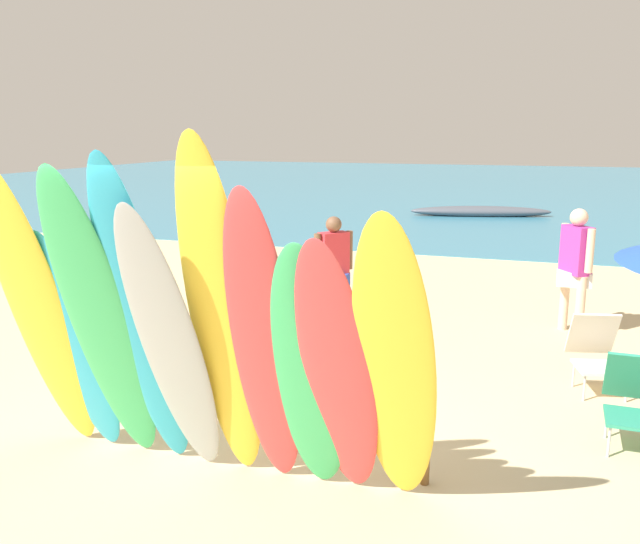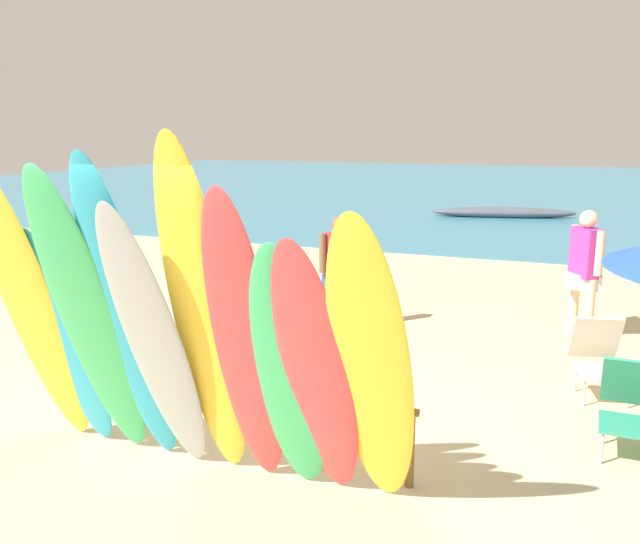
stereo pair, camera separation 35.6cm
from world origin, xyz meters
name	(u,v)px [view 2 (the right image)]	position (x,y,z in m)	size (l,w,h in m)	color
ground	(472,229)	(0.00, 14.00, 0.00)	(60.00, 60.00, 0.00)	#D3BC8C
ocean_water	(520,186)	(0.00, 29.63, 0.01)	(60.00, 40.00, 0.02)	teal
surfboard_rack	(226,394)	(0.00, 0.00, 0.52)	(3.32, 0.07, 0.65)	brown
surfboard_yellow_0	(33,311)	(-1.41, -0.63, 1.28)	(0.54, 0.07, 2.69)	yellow
surfboard_teal_1	(68,342)	(-1.18, -0.52, 1.01)	(0.52, 0.07, 2.09)	#289EC6
surfboard_green_2	(91,323)	(-0.78, -0.69, 1.26)	(0.56, 0.08, 2.68)	#38B266
surfboard_teal_3	(129,321)	(-0.43, -0.67, 1.31)	(0.48, 0.08, 2.75)	#289EC6
surfboard_grey_4	(156,346)	(-0.19, -0.69, 1.14)	(0.52, 0.06, 2.44)	#999EA3
surfboard_yellow_5	(204,321)	(0.21, -0.64, 1.37)	(0.49, 0.08, 2.86)	yellow
surfboard_red_6	(246,347)	(0.52, -0.61, 1.20)	(0.48, 0.07, 2.50)	#D13D42
surfboard_green_7	(291,374)	(0.85, -0.56, 1.02)	(0.54, 0.08, 2.13)	#38B266
surfboard_red_8	(317,377)	(1.07, -0.61, 1.05)	(0.53, 0.08, 2.24)	#D13D42
surfboard_yellow_9	(372,374)	(1.48, -0.66, 1.15)	(0.54, 0.06, 2.47)	yellow
beachgoer_strolling	(585,265)	(2.83, 4.58, 0.98)	(0.44, 0.55, 1.71)	beige
beachgoer_near_rack	(339,265)	(-0.31, 3.71, 0.91)	(0.43, 0.47, 1.58)	brown
beach_chair_red	(632,403)	(3.23, 1.30, 0.42)	(0.52, 0.74, 0.80)	#B7B7BC
beach_chair_blue	(599,354)	(2.99, 2.54, 0.43)	(0.65, 0.80, 0.81)	#B7B7BC
distant_boat	(504,213)	(0.54, 16.92, 0.16)	(4.51, 1.77, 0.36)	#4C515B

